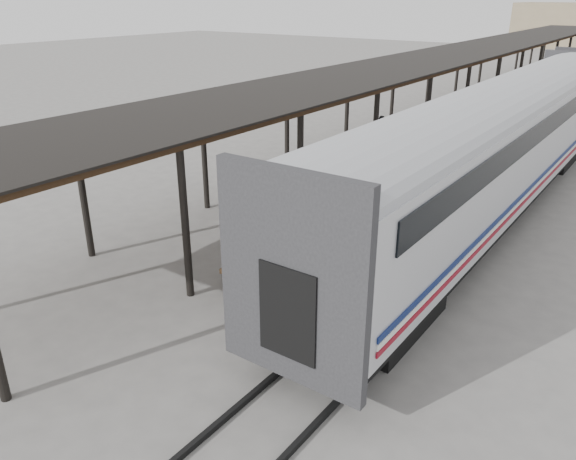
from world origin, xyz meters
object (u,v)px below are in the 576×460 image
(baggage_cart, at_px, (262,261))
(luggage_tug, at_px, (416,133))
(porter, at_px, (253,236))
(pedestrian, at_px, (381,136))

(baggage_cart, distance_m, luggage_tug, 16.84)
(porter, distance_m, pedestrian, 14.69)
(baggage_cart, relative_size, pedestrian, 1.38)
(luggage_tug, bearing_deg, pedestrian, -80.63)
(pedestrian, bearing_deg, porter, 111.82)
(luggage_tug, height_order, porter, porter)
(baggage_cart, bearing_deg, pedestrian, 90.02)
(baggage_cart, bearing_deg, luggage_tug, 85.86)
(porter, bearing_deg, pedestrian, 37.38)
(baggage_cart, height_order, luggage_tug, luggage_tug)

